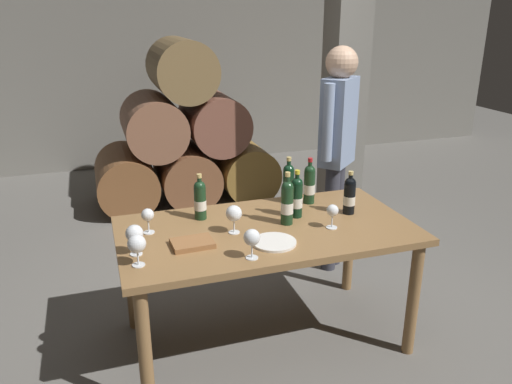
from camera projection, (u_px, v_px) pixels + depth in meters
The scene contains 20 objects.
ground_plane at pixel (266, 338), 3.19m from camera, with size 14.00×14.00×0.00m, color #66635E.
cellar_back_wall at pixel (159, 55), 6.46m from camera, with size 10.00×0.24×2.80m, color slate.
barrel_stack at pixel (185, 140), 5.28m from camera, with size 1.86×0.90×1.69m.
stone_pillar at pixel (345, 86), 4.55m from camera, with size 0.32×0.32×2.60m, color slate.
dining_table at pixel (267, 242), 2.96m from camera, with size 1.70×0.90×0.76m.
wine_bottle_0 at pixel (297, 197), 3.04m from camera, with size 0.07×0.07×0.30m.
wine_bottle_1 at pixel (200, 199), 3.01m from camera, with size 0.07×0.07×0.28m.
wine_bottle_2 at pixel (288, 183), 3.27m from camera, with size 0.07×0.07×0.31m.
wine_bottle_3 at pixel (350, 195), 3.09m from camera, with size 0.07×0.07×0.27m.
wine_bottle_4 at pixel (309, 184), 3.26m from camera, with size 0.07×0.07×0.30m.
wine_bottle_5 at pixel (287, 202), 2.94m from camera, with size 0.07×0.07×0.32m.
wine_glass_0 at pixel (333, 211), 2.89m from camera, with size 0.07×0.07×0.14m.
wine_glass_1 at pixel (148, 216), 2.82m from camera, with size 0.07×0.07×0.15m.
wine_glass_2 at pixel (137, 244), 2.45m from camera, with size 0.09×0.09×0.16m.
wine_glass_3 at pixel (234, 214), 2.82m from camera, with size 0.09×0.09×0.16m.
wine_glass_4 at pixel (252, 238), 2.53m from camera, with size 0.09×0.09×0.16m.
wine_glass_5 at pixel (135, 234), 2.57m from camera, with size 0.09×0.09×0.16m.
tasting_notebook at pixel (192, 243), 2.70m from camera, with size 0.22×0.16×0.03m, color #936038.
serving_plate at pixel (274, 242), 2.73m from camera, with size 0.24×0.24×0.01m, color white.
sommelier_presenting at pixel (337, 139), 3.74m from camera, with size 0.39×0.36×1.72m.
Camera 1 is at (-0.90, -2.53, 1.95)m, focal length 35.49 mm.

